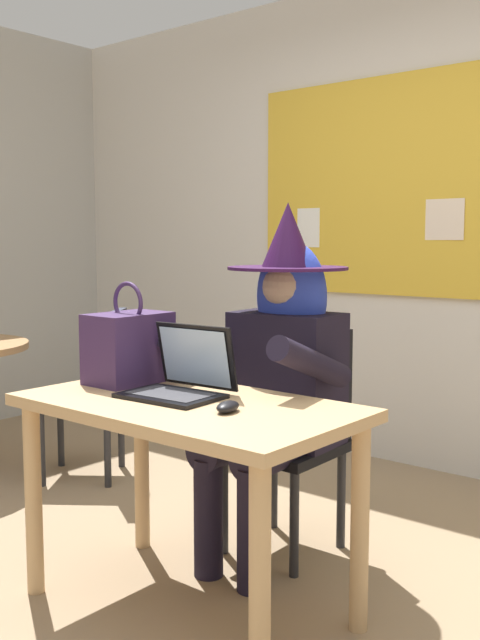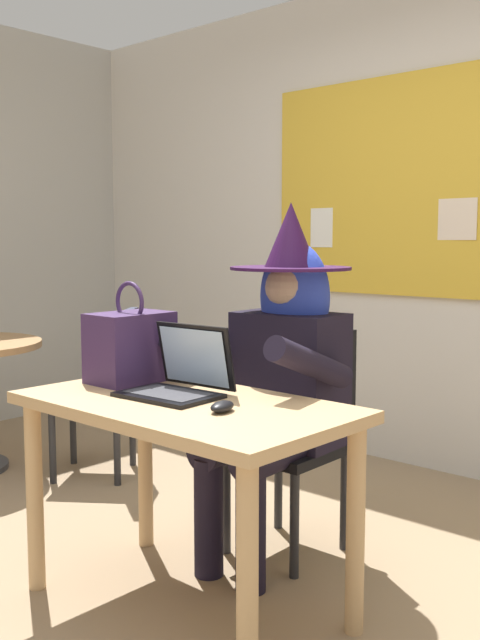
% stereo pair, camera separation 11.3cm
% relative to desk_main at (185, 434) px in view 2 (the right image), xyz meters
% --- Properties ---
extents(ground_plane, '(24.00, 24.00, 0.00)m').
position_rel_desk_main_xyz_m(ground_plane, '(0.04, -0.02, -0.61)').
color(ground_plane, '#937A5B').
extents(wall_back_bulletin, '(5.90, 2.19, 2.69)m').
position_rel_desk_main_xyz_m(wall_back_bulletin, '(0.03, 2.00, 0.75)').
color(wall_back_bulletin, silver).
rests_on(wall_back_bulletin, ground).
extents(desk_main, '(1.14, 0.64, 0.73)m').
position_rel_desk_main_xyz_m(desk_main, '(0.00, 0.00, 0.00)').
color(desk_main, tan).
rests_on(desk_main, ground).
extents(chair_at_desk, '(0.43, 0.43, 0.90)m').
position_rel_desk_main_xyz_m(chair_at_desk, '(-0.04, 0.68, -0.11)').
color(chair_at_desk, black).
rests_on(chair_at_desk, ground).
extents(person_costumed, '(0.62, 0.71, 1.40)m').
position_rel_desk_main_xyz_m(person_costumed, '(-0.04, 0.56, 0.17)').
color(person_costumed, black).
rests_on(person_costumed, ground).
extents(laptop, '(0.35, 0.30, 0.24)m').
position_rel_desk_main_xyz_m(laptop, '(-0.08, 0.05, 0.17)').
color(laptop, black).
rests_on(laptop, desk_main).
extents(computer_mouse, '(0.08, 0.12, 0.03)m').
position_rel_desk_main_xyz_m(computer_mouse, '(0.21, -0.03, 0.13)').
color(computer_mouse, black).
rests_on(computer_mouse, desk_main).
extents(handbag, '(0.20, 0.30, 0.38)m').
position_rel_desk_main_xyz_m(handbag, '(-0.39, 0.10, 0.25)').
color(handbag, '#38234C').
rests_on(handbag, desk_main).
extents(chair_spare_by_window, '(0.59, 0.59, 0.89)m').
position_rel_desk_main_xyz_m(chair_spare_by_window, '(-1.36, 0.73, -0.12)').
color(chair_spare_by_window, '#2D3347').
rests_on(chair_spare_by_window, ground).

